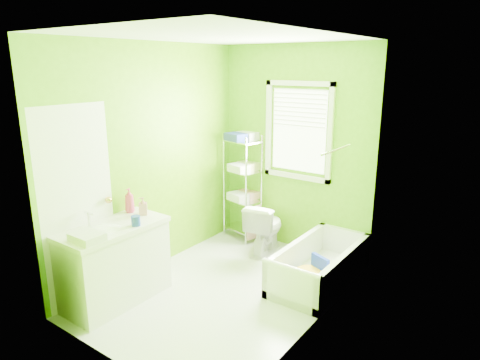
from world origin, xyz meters
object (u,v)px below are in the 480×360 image
Objects in this scene: vanity at (114,261)px; wire_shelf_unit at (243,176)px; bathtub at (318,270)px; toilet at (265,227)px.

wire_shelf_unit is (0.10, 2.11, 0.46)m from vanity.
bathtub is 1.27× the size of vanity.
toilet is 0.79m from wire_shelf_unit.
wire_shelf_unit reaches higher than vanity.
wire_shelf_unit reaches higher than bathtub.
bathtub is 1.70m from wire_shelf_unit.
toilet reaches higher than bathtub.
toilet is 1.97m from vanity.
vanity is at bearing -134.18° from bathtub.
vanity reaches higher than bathtub.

